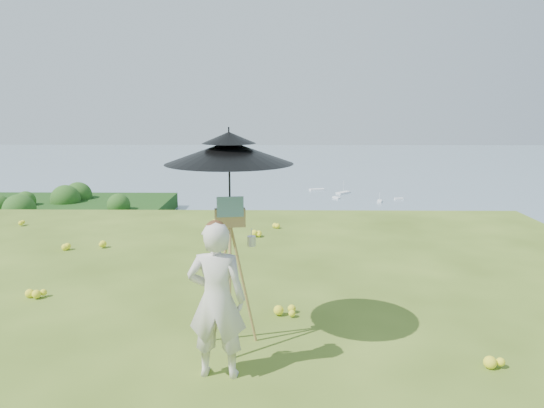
# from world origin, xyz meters

# --- Properties ---
(ground) EXTENTS (14.00, 14.00, 0.00)m
(ground) POSITION_xyz_m (0.00, 0.00, 0.00)
(ground) COLOR #465F1B
(ground) RESTS_ON ground
(shoreline_tier) EXTENTS (170.00, 28.00, 8.00)m
(shoreline_tier) POSITION_xyz_m (0.00, 75.00, -36.00)
(shoreline_tier) COLOR slate
(shoreline_tier) RESTS_ON bay_water
(bay_water) EXTENTS (700.00, 700.00, 0.00)m
(bay_water) POSITION_xyz_m (0.00, 240.00, -34.00)
(bay_water) COLOR slate
(bay_water) RESTS_ON ground
(peninsula) EXTENTS (90.00, 60.00, 12.00)m
(peninsula) POSITION_xyz_m (-75.00, 155.00, -29.00)
(peninsula) COLOR #123C10
(peninsula) RESTS_ON bay_water
(slope_trees) EXTENTS (110.00, 50.00, 6.00)m
(slope_trees) POSITION_xyz_m (0.00, 35.00, -15.00)
(slope_trees) COLOR #174E19
(slope_trees) RESTS_ON forest_slope
(harbor_town) EXTENTS (110.00, 22.00, 5.00)m
(harbor_town) POSITION_xyz_m (0.00, 75.00, -29.50)
(harbor_town) COLOR silver
(harbor_town) RESTS_ON shoreline_tier
(moored_boats) EXTENTS (140.00, 140.00, 0.70)m
(moored_boats) POSITION_xyz_m (-12.50, 161.00, -33.65)
(moored_boats) COLOR white
(moored_boats) RESTS_ON bay_water
(wildflowers) EXTENTS (10.00, 10.50, 0.12)m
(wildflowers) POSITION_xyz_m (0.00, 0.25, 0.06)
(wildflowers) COLOR yellow
(wildflowers) RESTS_ON ground
(painter) EXTENTS (0.58, 0.40, 1.52)m
(painter) POSITION_xyz_m (0.64, -0.99, 0.76)
(painter) COLOR beige
(painter) RESTS_ON ground
(field_easel) EXTENTS (0.72, 0.72, 1.66)m
(field_easel) POSITION_xyz_m (0.72, -0.38, 0.83)
(field_easel) COLOR olive
(field_easel) RESTS_ON ground
(sun_umbrella) EXTENTS (1.32, 1.32, 0.99)m
(sun_umbrella) POSITION_xyz_m (0.71, -0.35, 1.86)
(sun_umbrella) COLOR black
(sun_umbrella) RESTS_ON field_easel
(painter_cap) EXTENTS (0.21, 0.25, 0.10)m
(painter_cap) POSITION_xyz_m (0.64, -0.99, 1.48)
(painter_cap) COLOR #D6757E
(painter_cap) RESTS_ON painter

